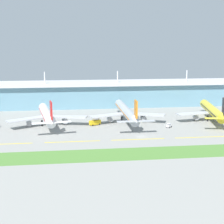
{
  "coord_description": "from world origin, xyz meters",
  "views": [
    {
      "loc": [
        -38.76,
        -177.04,
        49.16
      ],
      "look_at": [
        -11.6,
        34.69,
        7.0
      ],
      "focal_mm": 55.76,
      "sensor_mm": 36.0,
      "label": 1
    }
  ],
  "objects_px": {
    "airliner_near_middle": "(47,115)",
    "airliner_far_middle": "(213,111)",
    "baggage_cart": "(169,126)",
    "airliner_center": "(126,112)",
    "fuel_truck": "(95,121)"
  },
  "relations": [
    {
      "from": "fuel_truck",
      "to": "airliner_center",
      "type": "bearing_deg",
      "value": 17.36
    },
    {
      "from": "airliner_near_middle",
      "to": "baggage_cart",
      "type": "distance_m",
      "value": 73.94
    },
    {
      "from": "airliner_near_middle",
      "to": "fuel_truck",
      "type": "height_order",
      "value": "airliner_near_middle"
    },
    {
      "from": "airliner_near_middle",
      "to": "airliner_far_middle",
      "type": "height_order",
      "value": "same"
    },
    {
      "from": "baggage_cart",
      "to": "airliner_far_middle",
      "type": "bearing_deg",
      "value": 24.03
    },
    {
      "from": "airliner_near_middle",
      "to": "airliner_far_middle",
      "type": "bearing_deg",
      "value": -0.23
    },
    {
      "from": "airliner_near_middle",
      "to": "airliner_center",
      "type": "distance_m",
      "value": 49.74
    },
    {
      "from": "airliner_near_middle",
      "to": "fuel_truck",
      "type": "bearing_deg",
      "value": -6.17
    },
    {
      "from": "airliner_near_middle",
      "to": "airliner_center",
      "type": "height_order",
      "value": "same"
    },
    {
      "from": "baggage_cart",
      "to": "airliner_center",
      "type": "bearing_deg",
      "value": 140.6
    },
    {
      "from": "airliner_far_middle",
      "to": "baggage_cart",
      "type": "bearing_deg",
      "value": -155.97
    },
    {
      "from": "airliner_near_middle",
      "to": "baggage_cart",
      "type": "xyz_separation_m",
      "value": [
        72.15,
        -15.3,
        -5.18
      ]
    },
    {
      "from": "airliner_far_middle",
      "to": "airliner_near_middle",
      "type": "bearing_deg",
      "value": 179.77
    },
    {
      "from": "airliner_center",
      "to": "fuel_truck",
      "type": "xyz_separation_m",
      "value": [
        -20.35,
        -6.36,
        -4.19
      ]
    },
    {
      "from": "airliner_near_middle",
      "to": "airliner_far_middle",
      "type": "relative_size",
      "value": 0.96
    }
  ]
}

